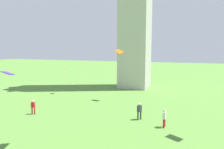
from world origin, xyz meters
name	(u,v)px	position (x,y,z in m)	size (l,w,h in m)	color
person_0	(164,117)	(3.81, 19.31, 0.99)	(0.31, 0.54, 1.75)	red
person_3	(33,106)	(-10.55, 18.09, 0.91)	(0.50, 0.25, 1.60)	red
person_4	(139,110)	(1.10, 20.63, 1.01)	(0.47, 0.53, 1.78)	#2D3338
kite_flying_2	(8,73)	(-14.65, 18.61, 4.47)	(1.53, 1.23, 0.51)	#5328D9
kite_flying_4	(64,68)	(-13.67, 29.04, 4.33)	(0.72, 0.90, 0.36)	#BE7E26
kite_flying_5	(119,52)	(-3.71, 27.87, 6.97)	(1.40, 1.07, 0.80)	#CD630F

